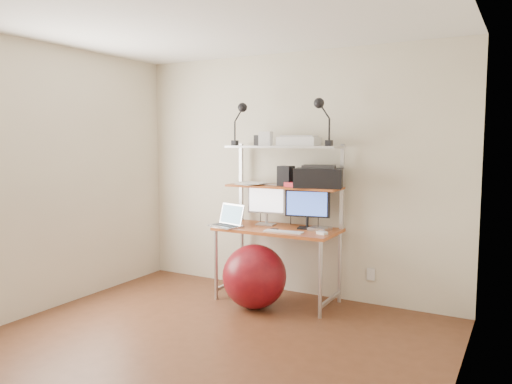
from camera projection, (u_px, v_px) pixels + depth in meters
room at (190, 189)px, 3.63m from camera, size 3.60×3.60×3.60m
computer_desk at (280, 206)px, 4.97m from camera, size 1.20×0.60×1.57m
wall_outlet at (371, 274)px, 4.87m from camera, size 0.08×0.01×0.12m
monitor_silver at (267, 201)px, 5.10m from camera, size 0.41×0.17×0.45m
monitor_black at (307, 206)px, 4.89m from camera, size 0.44×0.15×0.45m
laptop at (229, 222)px, 5.04m from camera, size 0.37×0.33×0.28m
keyboard at (283, 232)px, 4.71m from camera, size 0.38×0.14×0.01m
mouse at (322, 233)px, 4.60m from camera, size 0.11×0.09×0.03m
mac_mini at (320, 229)px, 4.79m from camera, size 0.19×0.19×0.03m
phone at (272, 230)px, 4.82m from camera, size 0.08×0.13×0.01m
printer at (319, 177)px, 4.81m from camera, size 0.52×0.42×0.22m
nas_cube at (286, 176)px, 4.98m from camera, size 0.14×0.14×0.20m
red_box at (294, 185)px, 4.85m from camera, size 0.19×0.15×0.05m
scanner at (299, 141)px, 4.91m from camera, size 0.41×0.28×0.10m
box_white at (266, 139)px, 5.03m from camera, size 0.14×0.12×0.14m
box_grey at (260, 140)px, 5.11m from camera, size 0.13×0.13×0.11m
clip_lamp_left at (241, 114)px, 5.07m from camera, size 0.17×0.10×0.43m
clip_lamp_right at (321, 111)px, 4.67m from camera, size 0.18×0.10×0.45m
exercise_ball at (254, 276)px, 4.77m from camera, size 0.61×0.61×0.61m
paper_stack at (252, 183)px, 5.18m from camera, size 0.36×0.40×0.02m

